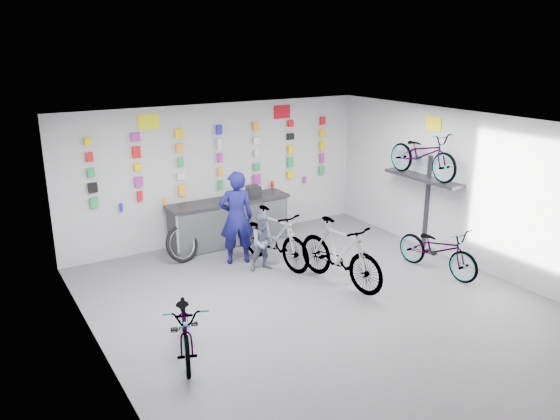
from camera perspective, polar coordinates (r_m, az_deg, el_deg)
floor at (r=9.24m, az=4.74°, el=-10.15°), size 8.00×8.00×0.00m
ceiling at (r=8.31m, az=5.25°, el=8.58°), size 8.00×8.00×0.00m
wall_back at (r=11.99m, az=-6.39°, el=3.88°), size 7.00×0.00×7.00m
wall_left at (r=7.27m, az=-18.02°, el=-5.76°), size 0.00×8.00×8.00m
wall_right at (r=11.02m, az=19.85°, el=1.78°), size 0.00×8.00×8.00m
counter at (r=11.86m, az=-5.28°, el=-1.31°), size 2.70×0.66×1.00m
merch_wall at (r=11.86m, az=-6.37°, el=5.11°), size 5.56×0.08×1.55m
wall_bracket at (r=11.66m, az=14.76°, el=2.87°), size 0.39×1.90×2.00m
sign_left at (r=11.21m, az=-13.59°, el=8.95°), size 0.42×0.02×0.30m
sign_right at (r=12.50m, az=0.22°, el=10.22°), size 0.42×0.02×0.30m
sign_side at (r=11.55m, az=15.74°, el=8.66°), size 0.02×0.40×0.30m
bike_left at (r=7.89m, az=-9.83°, el=-11.75°), size 1.11×1.80×0.89m
bike_center at (r=9.89m, az=6.29°, el=-4.48°), size 0.89×2.06×1.20m
bike_right at (r=10.80m, az=16.16°, el=-3.94°), size 0.82×1.84×0.93m
bike_service at (r=10.68m, az=-0.56°, el=-2.86°), size 0.90×1.97×1.15m
bike_wall at (r=11.48m, az=14.71°, el=5.67°), size 0.63×1.80×0.95m
clerk at (r=10.71m, az=-4.57°, el=-0.81°), size 0.78×0.62×1.87m
customer at (r=10.45m, az=-1.70°, el=-3.37°), size 0.62×0.52×1.13m
spare_wheel at (r=11.12m, az=-10.20°, el=-3.50°), size 0.82×0.52×0.74m
register at (r=11.95m, az=-2.79°, el=2.01°), size 0.33×0.34×0.22m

